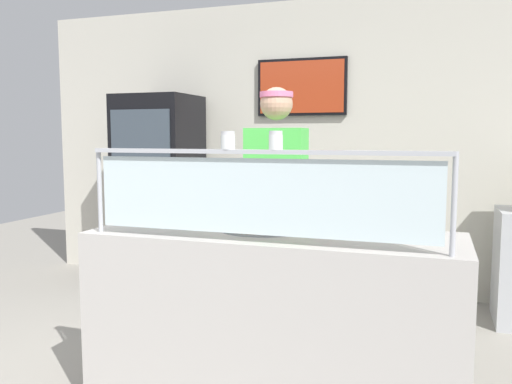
{
  "coord_description": "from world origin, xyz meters",
  "views": [
    {
      "loc": [
        1.74,
        -2.24,
        1.45
      ],
      "look_at": [
        0.85,
        0.37,
        1.16
      ],
      "focal_mm": 36.93,
      "sensor_mm": 36.0,
      "label": 1
    }
  ],
  "objects_px": {
    "pizza_tray": "(262,226)",
    "parmesan_shaker": "(228,141)",
    "pepper_flake_shaker": "(276,142)",
    "pizza_server": "(269,223)",
    "worker_figure": "(276,204)",
    "drink_fridge": "(159,192)"
  },
  "relations": [
    {
      "from": "pizza_tray",
      "to": "parmesan_shaker",
      "type": "xyz_separation_m",
      "value": [
        -0.05,
        -0.35,
        0.46
      ]
    },
    {
      "from": "pepper_flake_shaker",
      "to": "pizza_server",
      "type": "bearing_deg",
      "value": 112.53
    },
    {
      "from": "pepper_flake_shaker",
      "to": "worker_figure",
      "type": "distance_m",
      "value": 1.08
    },
    {
      "from": "pizza_server",
      "to": "parmesan_shaker",
      "type": "distance_m",
      "value": 0.55
    },
    {
      "from": "drink_fridge",
      "to": "pizza_tray",
      "type": "bearing_deg",
      "value": -47.96
    },
    {
      "from": "pizza_server",
      "to": "pepper_flake_shaker",
      "type": "height_order",
      "value": "pepper_flake_shaker"
    },
    {
      "from": "pepper_flake_shaker",
      "to": "drink_fridge",
      "type": "relative_size",
      "value": 0.05
    },
    {
      "from": "pizza_server",
      "to": "pepper_flake_shaker",
      "type": "relative_size",
      "value": 3.25
    },
    {
      "from": "pizza_server",
      "to": "parmesan_shaker",
      "type": "height_order",
      "value": "parmesan_shaker"
    },
    {
      "from": "pizza_server",
      "to": "drink_fridge",
      "type": "bearing_deg",
      "value": 117.17
    },
    {
      "from": "pizza_tray",
      "to": "drink_fridge",
      "type": "distance_m",
      "value": 2.44
    },
    {
      "from": "pizza_tray",
      "to": "pizza_server",
      "type": "bearing_deg",
      "value": -24.21
    },
    {
      "from": "pizza_server",
      "to": "drink_fridge",
      "type": "relative_size",
      "value": 0.15
    },
    {
      "from": "parmesan_shaker",
      "to": "drink_fridge",
      "type": "relative_size",
      "value": 0.05
    },
    {
      "from": "pizza_server",
      "to": "drink_fridge",
      "type": "distance_m",
      "value": 2.48
    },
    {
      "from": "pizza_server",
      "to": "parmesan_shaker",
      "type": "bearing_deg",
      "value": -122.05
    },
    {
      "from": "pizza_tray",
      "to": "pizza_server",
      "type": "xyz_separation_m",
      "value": [
        0.04,
        -0.02,
        0.02
      ]
    },
    {
      "from": "pizza_server",
      "to": "worker_figure",
      "type": "height_order",
      "value": "worker_figure"
    },
    {
      "from": "parmesan_shaker",
      "to": "worker_figure",
      "type": "height_order",
      "value": "worker_figure"
    },
    {
      "from": "pepper_flake_shaker",
      "to": "pizza_tray",
      "type": "bearing_deg",
      "value": 117.44
    },
    {
      "from": "pizza_tray",
      "to": "pepper_flake_shaker",
      "type": "xyz_separation_m",
      "value": [
        0.18,
        -0.35,
        0.46
      ]
    },
    {
      "from": "pizza_tray",
      "to": "parmesan_shaker",
      "type": "bearing_deg",
      "value": -98.8
    }
  ]
}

